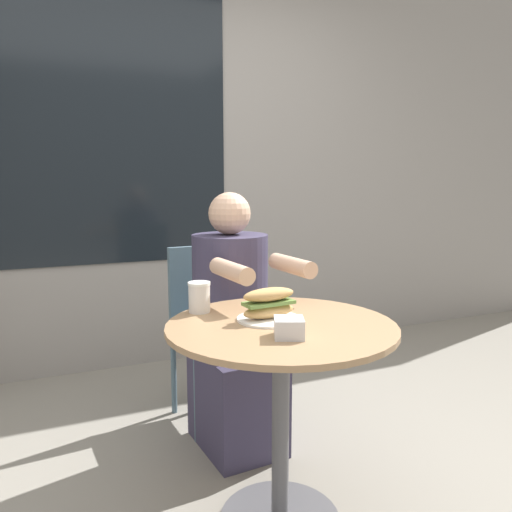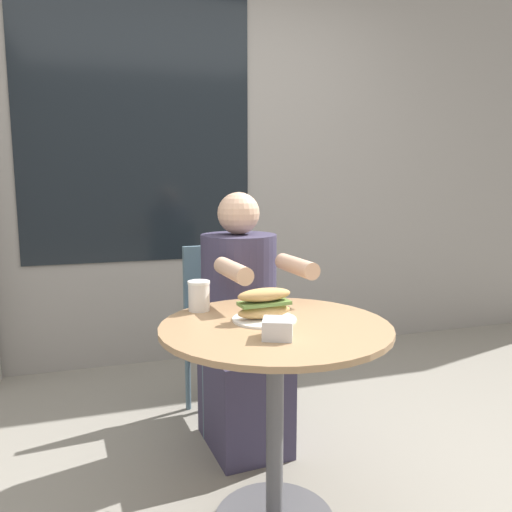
% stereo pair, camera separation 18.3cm
% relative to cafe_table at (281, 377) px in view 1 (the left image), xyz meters
% --- Properties ---
extents(storefront_wall, '(8.00, 0.09, 2.80)m').
position_rel_cafe_table_xyz_m(storefront_wall, '(-0.00, 1.79, 0.87)').
color(storefront_wall, gray).
rests_on(storefront_wall, ground_plane).
extents(cafe_table, '(0.78, 0.78, 0.73)m').
position_rel_cafe_table_xyz_m(cafe_table, '(0.00, 0.00, 0.00)').
color(cafe_table, '#997551').
rests_on(cafe_table, ground_plane).
extents(diner_chair, '(0.41, 0.41, 0.87)m').
position_rel_cafe_table_xyz_m(diner_chair, '(0.04, 0.92, -0.02)').
color(diner_chair, slate).
rests_on(diner_chair, ground_plane).
extents(seated_diner, '(0.37, 0.62, 1.15)m').
position_rel_cafe_table_xyz_m(seated_diner, '(0.05, 0.57, -0.04)').
color(seated_diner, '#38334C').
rests_on(seated_diner, ground_plane).
extents(sandwich_on_plate, '(0.22, 0.22, 0.11)m').
position_rel_cafe_table_xyz_m(sandwich_on_plate, '(-0.02, 0.06, 0.24)').
color(sandwich_on_plate, white).
rests_on(sandwich_on_plate, cafe_table).
extents(drink_cup, '(0.08, 0.08, 0.11)m').
position_rel_cafe_table_xyz_m(drink_cup, '(-0.21, 0.25, 0.25)').
color(drink_cup, silver).
rests_on(drink_cup, cafe_table).
extents(napkin_box, '(0.12, 0.12, 0.06)m').
position_rel_cafe_table_xyz_m(napkin_box, '(-0.04, -0.14, 0.22)').
color(napkin_box, silver).
rests_on(napkin_box, cafe_table).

